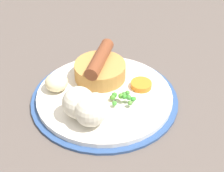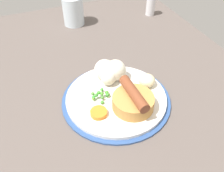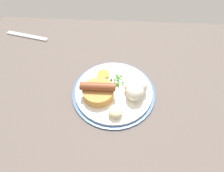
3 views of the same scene
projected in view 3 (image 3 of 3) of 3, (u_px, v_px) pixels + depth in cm
name	position (u px, v px, depth cm)	size (l,w,h in cm)	color
dining_table	(122.00, 96.00, 64.91)	(110.00, 80.00, 3.00)	#564C47
dinner_plate	(114.00, 92.00, 63.41)	(26.37, 26.37, 1.40)	#2D4C84
sausage_pudding	(98.00, 91.00, 59.91)	(10.49, 9.57, 5.47)	#BC8442
pea_pile	(117.00, 80.00, 64.20)	(4.41, 4.54, 1.89)	green
cauliflower_floret	(136.00, 89.00, 59.72)	(7.09, 7.51, 5.41)	beige
potato_chunk_0	(115.00, 111.00, 56.10)	(4.14, 4.21, 3.07)	beige
carrot_slice_1	(103.00, 75.00, 66.10)	(3.82, 3.82, 1.03)	orange
fork	(27.00, 36.00, 81.41)	(18.00, 1.60, 0.60)	silver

